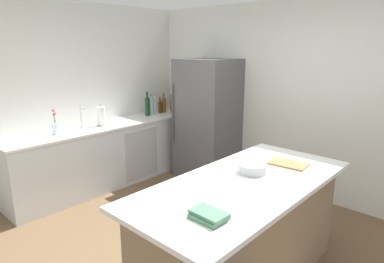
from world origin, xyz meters
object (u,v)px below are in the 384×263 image
Objects in this scene: vinegar_bottle at (172,106)px; gin_bottle at (151,107)px; sink_faucet at (81,117)px; flower_vase at (55,127)px; paper_towel_roll at (101,116)px; syrup_bottle at (160,107)px; cutting_board at (288,164)px; refrigerator at (207,120)px; soda_bottle at (155,106)px; whiskey_bottle at (164,105)px; wine_bottle at (147,106)px; olive_oil_bottle at (171,104)px; cookbook_stack at (209,215)px; mixing_bowl at (253,168)px; kitchen_island at (243,231)px.

vinegar_bottle is 0.78× the size of gin_bottle.
flower_vase is (0.04, -0.39, -0.06)m from sink_faucet.
sink_faucet is 0.96× the size of paper_towel_roll.
vinegar_bottle reaches higher than syrup_bottle.
flower_vase is at bearing -161.71° from cutting_board.
refrigerator is 0.84m from vinegar_bottle.
whiskey_bottle is at bearing 85.77° from soda_bottle.
flower_vase reaches higher than cutting_board.
paper_towel_roll is 0.90m from wine_bottle.
olive_oil_bottle is (-0.10, 1.46, -0.02)m from paper_towel_roll.
syrup_bottle reaches higher than cutting_board.
cutting_board is at bearing 94.46° from cookbook_stack.
refrigerator is at bearing 150.64° from cutting_board.
cookbook_stack is 0.98× the size of mixing_bowl.
gin_bottle reaches higher than syrup_bottle.
paper_towel_roll is (-2.65, 0.35, 0.57)m from kitchen_island.
whiskey_bottle is at bearing 86.52° from syrup_bottle.
vinegar_bottle is at bearing 149.67° from mixing_bowl.
kitchen_island is at bearing 6.55° from flower_vase.
flower_vase is 1.56m from wine_bottle.
cookbook_stack is (2.92, -2.09, -0.08)m from soda_bottle.
syrup_bottle is 0.78× the size of gin_bottle.
refrigerator is at bearing 19.85° from gin_bottle.
olive_oil_bottle reaches higher than cutting_board.
cutting_board is (-0.10, 1.27, -0.02)m from cookbook_stack.
paper_towel_roll is 0.87× the size of cutting_board.
wine_bottle reaches higher than cookbook_stack.
soda_bottle is (-0.95, -0.24, 0.12)m from refrigerator.
flower_vase reaches higher than kitchen_island.
paper_towel_roll is (0.07, 0.26, -0.02)m from sink_faucet.
kitchen_island is 6.49× the size of whiskey_bottle.
sink_faucet is at bearing -93.17° from vinegar_bottle.
soda_bottle is at bearing -94.78° from syrup_bottle.
cutting_board is (0.14, 0.39, -0.03)m from mixing_bowl.
kitchen_island is 6.26× the size of gin_bottle.
paper_towel_roll is at bearing -85.63° from wine_bottle.
refrigerator is at bearing 24.22° from wine_bottle.
refrigerator is 6.08× the size of sink_faucet.
syrup_bottle is at bearing 153.69° from mixing_bowl.
cutting_board is (0.08, 0.60, 0.47)m from kitchen_island.
syrup_bottle is 1.05× the size of mixing_bowl.
wine_bottle reaches higher than paper_towel_roll.
whiskey_bottle is at bearing 90.26° from sink_faucet.
paper_towel_roll is at bearing -86.16° from gin_bottle.
whiskey_bottle reaches higher than mixing_bowl.
kitchen_island is 7.66× the size of olive_oil_bottle.
whiskey_bottle is (0.02, -0.19, 0.01)m from olive_oil_bottle.
vinegar_bottle is (0.11, -0.09, -0.01)m from olive_oil_bottle.
cutting_board is at bearing -14.55° from gin_bottle.
flower_vase is 0.84× the size of wine_bottle.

